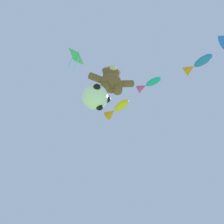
% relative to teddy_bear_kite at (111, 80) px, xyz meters
% --- Properties ---
extents(teddy_bear_kite, '(2.13, 0.94, 2.16)m').
position_rel_teddy_bear_kite_xyz_m(teddy_bear_kite, '(0.00, 0.00, 0.00)').
color(teddy_bear_kite, brown).
extents(soccer_ball_kite, '(1.11, 1.10, 1.02)m').
position_rel_teddy_bear_kite_xyz_m(soccer_ball_kite, '(-0.63, -0.03, -1.84)').
color(soccer_ball_kite, white).
extents(fish_kite_goldfin, '(1.53, 1.81, 0.63)m').
position_rel_teddy_bear_kite_xyz_m(fish_kite_goldfin, '(0.99, 3.35, 2.88)').
color(fish_kite_goldfin, yellow).
extents(fish_kite_teal, '(1.40, 1.32, 0.48)m').
position_rel_teddy_bear_kite_xyz_m(fish_kite_teal, '(2.38, 1.00, 2.46)').
color(fish_kite_teal, '#19ADB2').
extents(fish_kite_cobalt, '(1.39, 1.50, 0.56)m').
position_rel_teddy_bear_kite_xyz_m(fish_kite_cobalt, '(4.41, -0.89, 1.91)').
color(fish_kite_cobalt, blue).
extents(diamond_kite, '(1.03, 0.89, 2.80)m').
position_rel_teddy_bear_kite_xyz_m(diamond_kite, '(-2.06, 0.74, 3.86)').
color(diamond_kite, green).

